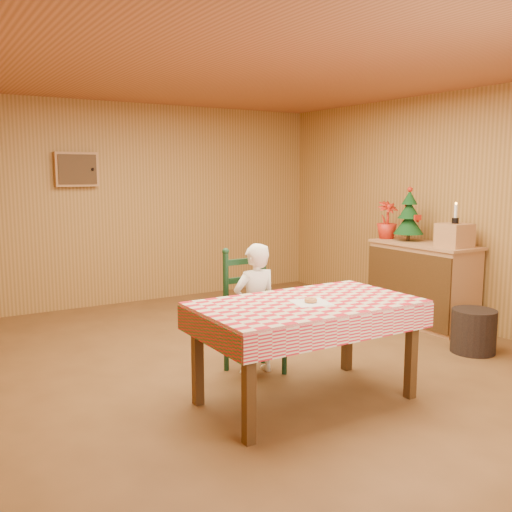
# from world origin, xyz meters

# --- Properties ---
(ground) EXTENTS (6.00, 6.00, 0.00)m
(ground) POSITION_xyz_m (0.00, 0.00, 0.00)
(ground) COLOR brown
(ground) RESTS_ON ground
(cabin_walls) EXTENTS (5.10, 6.05, 2.65)m
(cabin_walls) POSITION_xyz_m (-0.00, 0.53, 1.83)
(cabin_walls) COLOR #A7793C
(cabin_walls) RESTS_ON ground
(dining_table) EXTENTS (1.66, 0.96, 0.77)m
(dining_table) POSITION_xyz_m (-0.25, -0.92, 0.69)
(dining_table) COLOR #472C13
(dining_table) RESTS_ON ground
(ladder_chair) EXTENTS (0.44, 0.40, 1.08)m
(ladder_chair) POSITION_xyz_m (-0.25, -0.13, 0.50)
(ladder_chair) COLOR black
(ladder_chair) RESTS_ON ground
(seated_child) EXTENTS (0.41, 0.27, 1.12)m
(seated_child) POSITION_xyz_m (-0.25, -0.19, 0.56)
(seated_child) COLOR white
(seated_child) RESTS_ON ground
(napkin) EXTENTS (0.31, 0.31, 0.00)m
(napkin) POSITION_xyz_m (-0.25, -0.97, 0.77)
(napkin) COLOR white
(napkin) RESTS_ON dining_table
(donut) EXTENTS (0.12, 0.12, 0.03)m
(donut) POSITION_xyz_m (-0.25, -0.97, 0.79)
(donut) COLOR #C58347
(donut) RESTS_ON napkin
(shelf_unit) EXTENTS (0.54, 1.24, 0.93)m
(shelf_unit) POSITION_xyz_m (2.19, 0.18, 0.47)
(shelf_unit) COLOR tan
(shelf_unit) RESTS_ON ground
(crate) EXTENTS (0.31, 0.31, 0.25)m
(crate) POSITION_xyz_m (2.20, -0.22, 1.06)
(crate) COLOR tan
(crate) RESTS_ON shelf_unit
(christmas_tree) EXTENTS (0.34, 0.34, 0.62)m
(christmas_tree) POSITION_xyz_m (2.20, 0.43, 1.21)
(christmas_tree) COLOR #472C13
(christmas_tree) RESTS_ON shelf_unit
(flower_arrangement) EXTENTS (0.30, 0.30, 0.44)m
(flower_arrangement) POSITION_xyz_m (2.15, 0.73, 1.15)
(flower_arrangement) COLOR #B62010
(flower_arrangement) RESTS_ON shelf_unit
(candle_set) EXTENTS (0.07, 0.07, 0.22)m
(candle_set) POSITION_xyz_m (2.20, -0.22, 1.24)
(candle_set) COLOR black
(candle_set) RESTS_ON crate
(storage_bin) EXTENTS (0.55, 0.55, 0.42)m
(storage_bin) POSITION_xyz_m (1.83, -0.81, 0.21)
(storage_bin) COLOR black
(storage_bin) RESTS_ON ground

